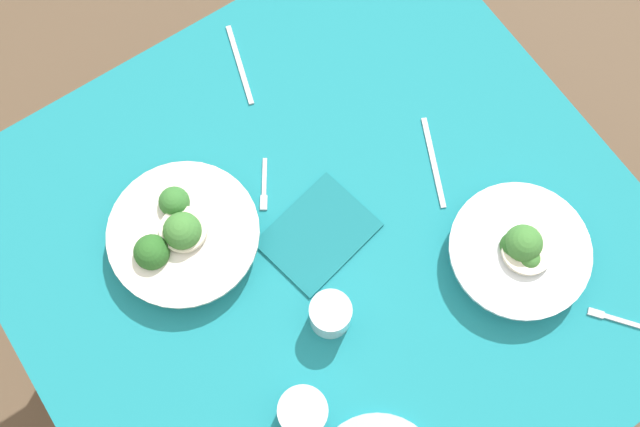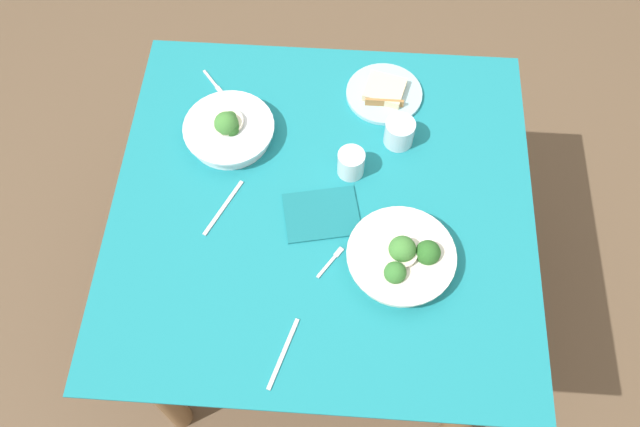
# 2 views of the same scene
# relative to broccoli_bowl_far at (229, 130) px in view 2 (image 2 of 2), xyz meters

# --- Properties ---
(ground_plane) EXTENTS (6.00, 6.00, 0.00)m
(ground_plane) POSITION_rel_broccoli_bowl_far_xyz_m (0.27, -0.20, -0.77)
(ground_plane) COLOR brown
(dining_table) EXTENTS (1.11, 1.08, 0.74)m
(dining_table) POSITION_rel_broccoli_bowl_far_xyz_m (0.27, -0.20, -0.15)
(dining_table) COLOR #197A84
(dining_table) RESTS_ON ground_plane
(broccoli_bowl_far) EXTENTS (0.25, 0.25, 0.10)m
(broccoli_bowl_far) POSITION_rel_broccoli_bowl_far_xyz_m (0.00, 0.00, 0.00)
(broccoli_bowl_far) COLOR white
(broccoli_bowl_far) RESTS_ON dining_table
(broccoli_bowl_near) EXTENTS (0.27, 0.27, 0.10)m
(broccoli_bowl_near) POSITION_rel_broccoli_bowl_far_xyz_m (0.48, -0.36, 0.00)
(broccoli_bowl_near) COLOR silver
(broccoli_bowl_near) RESTS_ON dining_table
(bread_side_plate) EXTENTS (0.22, 0.22, 0.04)m
(bread_side_plate) POSITION_rel_broccoli_bowl_far_xyz_m (0.42, 0.18, -0.02)
(bread_side_plate) COLOR #99C6D1
(bread_side_plate) RESTS_ON dining_table
(water_glass_center) EXTENTS (0.08, 0.08, 0.08)m
(water_glass_center) POSITION_rel_broccoli_bowl_far_xyz_m (0.47, 0.02, 0.01)
(water_glass_center) COLOR silver
(water_glass_center) RESTS_ON dining_table
(water_glass_side) EXTENTS (0.07, 0.07, 0.08)m
(water_glass_side) POSITION_rel_broccoli_bowl_far_xyz_m (0.34, -0.09, 0.01)
(water_glass_side) COLOR silver
(water_glass_side) RESTS_ON dining_table
(fork_by_far_bowl) EXTENTS (0.07, 0.09, 0.00)m
(fork_by_far_bowl) POSITION_rel_broccoli_bowl_far_xyz_m (-0.07, 0.19, -0.03)
(fork_by_far_bowl) COLOR #B7B7BC
(fork_by_far_bowl) RESTS_ON dining_table
(fork_by_near_bowl) EXTENTS (0.07, 0.09, 0.00)m
(fork_by_near_bowl) POSITION_rel_broccoli_bowl_far_xyz_m (0.30, -0.36, -0.03)
(fork_by_near_bowl) COLOR #B7B7BC
(fork_by_near_bowl) RESTS_ON dining_table
(table_knife_left) EXTENTS (0.06, 0.18, 0.00)m
(table_knife_left) POSITION_rel_broccoli_bowl_far_xyz_m (0.20, -0.61, -0.03)
(table_knife_left) COLOR #B7B7BC
(table_knife_left) RESTS_ON dining_table
(table_knife_right) EXTENTS (0.09, 0.17, 0.00)m
(table_knife_right) POSITION_rel_broccoli_bowl_far_xyz_m (0.01, -0.23, -0.03)
(table_knife_right) COLOR #B7B7BC
(table_knife_right) RESTS_ON dining_table
(napkin_folded_upper) EXTENTS (0.22, 0.18, 0.01)m
(napkin_folded_upper) POSITION_rel_broccoli_bowl_far_xyz_m (0.27, -0.23, -0.03)
(napkin_folded_upper) COLOR #156870
(napkin_folded_upper) RESTS_ON dining_table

